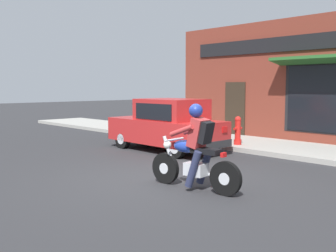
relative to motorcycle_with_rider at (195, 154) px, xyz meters
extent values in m
plane|color=#2B2B2D|center=(0.17, 1.00, -0.68)|extent=(80.00, 80.00, 0.00)
cube|color=#9E9B93|center=(5.34, 4.00, -0.61)|extent=(2.60, 22.00, 0.14)
cube|color=maroon|center=(6.89, 0.83, 1.42)|extent=(0.50, 11.52, 4.20)
cube|color=#2D2319|center=(6.62, 4.00, 0.37)|extent=(0.04, 0.90, 2.10)
cube|color=black|center=(6.61, 0.83, 2.67)|extent=(0.06, 9.79, 0.50)
cylinder|color=black|center=(-0.08, 0.72, -0.37)|extent=(0.17, 0.63, 0.62)
cylinder|color=silver|center=(-0.08, 0.72, -0.37)|extent=(0.14, 0.23, 0.22)
cylinder|color=black|center=(0.07, -0.67, -0.37)|extent=(0.17, 0.63, 0.62)
cylinder|color=silver|center=(0.07, -0.67, -0.37)|extent=(0.14, 0.23, 0.22)
cube|color=silver|center=(0.00, -0.03, -0.29)|extent=(0.32, 0.43, 0.24)
ellipsoid|color=#1E3899|center=(-0.03, 0.22, 0.12)|extent=(0.35, 0.55, 0.24)
cube|color=black|center=(0.03, -0.26, 0.08)|extent=(0.32, 0.58, 0.10)
cylinder|color=silver|center=(-0.07, 0.62, -0.05)|extent=(0.11, 0.33, 0.68)
cylinder|color=silver|center=(-0.06, 0.50, 0.23)|extent=(0.56, 0.10, 0.04)
sphere|color=silver|center=(-0.08, 0.67, 0.11)|extent=(0.16, 0.16, 0.16)
cylinder|color=silver|center=(0.20, -0.41, -0.39)|extent=(0.14, 0.56, 0.08)
cube|color=red|center=(0.07, -0.62, 0.05)|extent=(0.13, 0.07, 0.08)
cylinder|color=#282D4C|center=(-0.17, -0.12, -0.25)|extent=(0.18, 0.36, 0.71)
cylinder|color=#282D4C|center=(0.19, -0.08, -0.25)|extent=(0.18, 0.36, 0.71)
cube|color=#B23333|center=(0.01, -0.08, 0.40)|extent=(0.37, 0.36, 0.57)
cylinder|color=#B23333|center=(-0.22, 0.14, 0.44)|extent=(0.15, 0.53, 0.26)
cylinder|color=#B23333|center=(0.18, 0.18, 0.44)|extent=(0.15, 0.53, 0.26)
sphere|color=navy|center=(0.00, -0.02, 0.81)|extent=(0.26, 0.26, 0.26)
cube|color=black|center=(0.02, -0.24, 0.42)|extent=(0.30, 0.27, 0.42)
cylinder|color=black|center=(2.04, 4.91, -0.38)|extent=(0.18, 0.60, 0.60)
cylinder|color=silver|center=(2.04, 4.91, -0.38)|extent=(0.20, 0.33, 0.33)
cylinder|color=black|center=(3.48, 4.90, -0.38)|extent=(0.18, 0.60, 0.60)
cylinder|color=silver|center=(3.48, 4.90, -0.38)|extent=(0.20, 0.33, 0.33)
cylinder|color=black|center=(2.03, 2.51, -0.38)|extent=(0.18, 0.60, 0.60)
cylinder|color=silver|center=(2.03, 2.51, -0.38)|extent=(0.20, 0.33, 0.33)
cylinder|color=black|center=(3.47, 2.50, -0.38)|extent=(0.18, 0.60, 0.60)
cylinder|color=silver|center=(3.47, 2.50, -0.38)|extent=(0.20, 0.33, 0.33)
cube|color=red|center=(2.76, 3.71, -0.08)|extent=(1.66, 3.71, 0.70)
cube|color=red|center=(2.75, 3.46, 0.56)|extent=(1.45, 1.91, 0.66)
cube|color=black|center=(2.76, 4.33, 0.51)|extent=(1.33, 0.36, 0.51)
cube|color=black|center=(2.03, 3.46, 0.54)|extent=(0.04, 1.52, 0.46)
cube|color=black|center=(3.48, 3.45, 0.54)|extent=(0.04, 1.52, 0.46)
cube|color=silver|center=(2.26, 5.57, 0.04)|extent=(0.24, 0.04, 0.14)
cube|color=red|center=(2.23, 1.85, 0.06)|extent=(0.20, 0.04, 0.16)
cube|color=silver|center=(3.28, 5.56, 0.04)|extent=(0.24, 0.04, 0.14)
cube|color=red|center=(3.25, 1.84, 0.06)|extent=(0.20, 0.04, 0.16)
cube|color=#28282B|center=(2.77, 5.54, -0.33)|extent=(1.61, 0.13, 0.20)
cube|color=#28282B|center=(2.74, 1.88, -0.33)|extent=(1.61, 0.13, 0.20)
cylinder|color=red|center=(4.53, 2.33, -0.46)|extent=(0.24, 0.24, 0.16)
cylinder|color=red|center=(4.53, 2.33, -0.09)|extent=(0.18, 0.18, 0.58)
sphere|color=red|center=(4.53, 2.33, 0.24)|extent=(0.20, 0.20, 0.20)
cylinder|color=red|center=(4.40, 2.33, -0.04)|extent=(0.10, 0.08, 0.08)
cylinder|color=red|center=(4.66, 2.33, -0.04)|extent=(0.10, 0.08, 0.08)
cylinder|color=#23512D|center=(5.02, 5.73, -0.09)|extent=(0.52, 0.52, 0.90)
cylinder|color=black|center=(5.02, 5.73, 0.40)|extent=(0.56, 0.56, 0.08)
camera|label=1|loc=(-5.39, -4.90, 1.26)|focal=42.00mm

